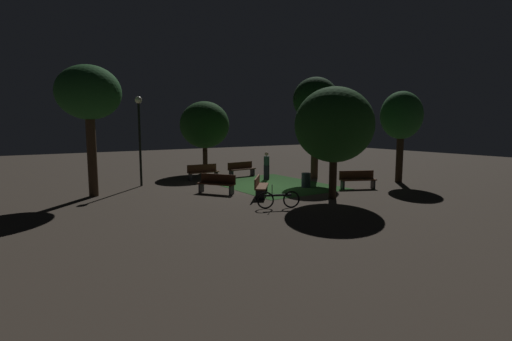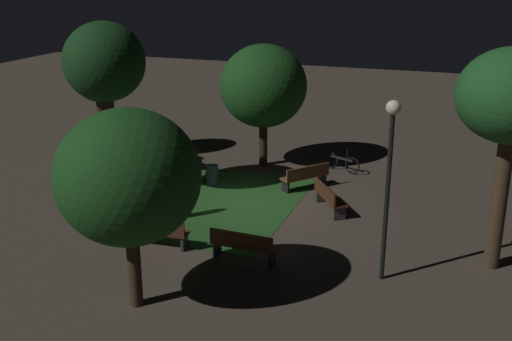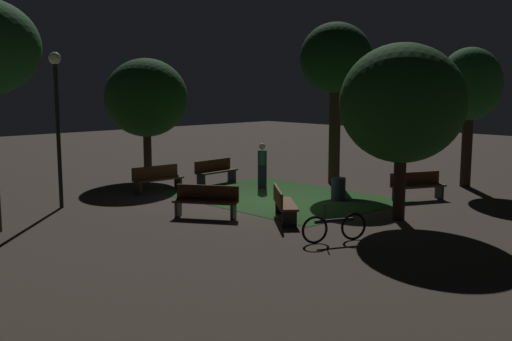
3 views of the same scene
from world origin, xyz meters
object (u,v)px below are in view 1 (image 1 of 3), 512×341
Objects in this scene: tree_back_right at (205,125)px; tree_tall_center at (401,117)px; tree_near_wall at (334,125)px; tree_lawn_side at (89,94)px; bicycle at (278,200)px; bench_corner at (241,169)px; bench_near_trees at (217,183)px; bench_front_right at (357,179)px; pedestrian at (267,165)px; tree_right_canopy at (316,101)px; lamp_post_near_wall at (139,126)px; trash_bin at (306,180)px; bench_front_left at (203,171)px; bench_path_side at (260,186)px.

tree_tall_center reaches higher than tree_back_right.
tree_near_wall is at bearing 93.67° from tree_back_right.
tree_lawn_side is 3.71× the size of bicycle.
bench_corner is 0.38× the size of tree_near_wall.
bench_front_right is at bearing 157.70° from bench_near_trees.
tree_tall_center is 3.09× the size of pedestrian.
tree_right_canopy is at bearing -99.64° from bench_front_right.
lamp_post_near_wall is (5.21, 3.20, -0.02)m from tree_back_right.
tree_near_wall is 6.67m from pedestrian.
tree_right_canopy reaches higher than tree_near_wall.
tree_tall_center is 13.96m from lamp_post_near_wall.
trash_bin is at bearing 92.18° from pedestrian.
bench_corner is at bearing -75.91° from pedestrian.
trash_bin is (-4.54, 1.04, -0.11)m from bench_near_trees.
tree_back_right is (1.04, -2.92, 2.66)m from bench_corner.
tree_tall_center reaches higher than bench_front_right.
bench_front_left is at bearing -27.19° from tree_right_canopy.
bench_front_left and bench_near_trees have the same top height.
bench_path_side is at bearing 146.39° from tree_lawn_side.
tree_near_wall reaches higher than pedestrian.
pedestrian is (-6.75, 1.71, -2.27)m from lamp_post_near_wall.
bicycle is at bearing 39.14° from tree_right_canopy.
tree_back_right reaches higher than bench_front_right.
bicycle is (3.10, 0.27, -2.82)m from tree_near_wall.
bench_corner is 4.09m from tree_back_right.
tree_back_right is at bearing -148.15° from tree_lawn_side.
tree_tall_center is at bearing -170.14° from bicycle.
lamp_post_near_wall is (12.33, -6.52, -0.49)m from tree_tall_center.
tree_right_canopy is (-3.27, 3.01, 4.05)m from bench_corner.
tree_back_right is 5.64m from pedestrian.
bench_front_right is at bearing -157.13° from tree_near_wall.
bench_path_side is at bearing -4.93° from tree_tall_center.
tree_near_wall is 0.83× the size of tree_lawn_side.
bench_path_side is at bearing 66.25° from bench_corner.
tree_lawn_side is at bearing -33.61° from bench_path_side.
tree_back_right reaches higher than bicycle.
bench_corner is at bearing 180.00° from bench_front_left.
tree_lawn_side is 1.23× the size of tree_back_right.
bench_corner is 5.81m from bench_near_trees.
tree_back_right is 1.02× the size of lamp_post_near_wall.
bench_corner and bench_near_trees have the same top height.
tree_back_right is at bearing -101.86° from bicycle.
bench_path_side is 9.32m from tree_tall_center.
bicycle is (-0.48, 4.17, -0.14)m from bench_near_trees.
tree_right_canopy reaches higher than trash_bin.
bench_near_trees is at bearing 68.32° from tree_back_right.
pedestrian is at bearing -87.82° from trash_bin.
tree_tall_center is 6.75× the size of trash_bin.
tree_back_right reaches higher than lamp_post_near_wall.
bench_front_right is 0.37× the size of tree_tall_center.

